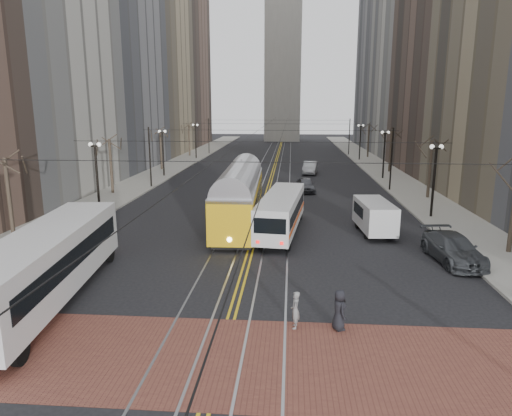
% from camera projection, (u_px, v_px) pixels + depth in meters
% --- Properties ---
extents(ground, '(260.00, 260.00, 0.00)m').
position_uv_depth(ground, '(234.00, 309.00, 20.14)').
color(ground, black).
rests_on(ground, ground).
extents(sidewalk_left, '(5.00, 140.00, 0.15)m').
position_uv_depth(sidewalk_left, '(169.00, 169.00, 65.03)').
color(sidewalk_left, gray).
rests_on(sidewalk_left, ground).
extents(sidewalk_right, '(5.00, 140.00, 0.15)m').
position_uv_depth(sidewalk_right, '(382.00, 171.00, 62.78)').
color(sidewalk_right, gray).
rests_on(sidewalk_right, ground).
extents(crosswalk_band, '(25.00, 6.00, 0.01)m').
position_uv_depth(crosswalk_band, '(220.00, 358.00, 16.24)').
color(crosswalk_band, brown).
rests_on(crosswalk_band, ground).
extents(streetcar_rails, '(4.80, 130.00, 0.02)m').
position_uv_depth(streetcar_rails, '(274.00, 170.00, 63.92)').
color(streetcar_rails, gray).
rests_on(streetcar_rails, ground).
extents(centre_lines, '(0.42, 130.00, 0.01)m').
position_uv_depth(centre_lines, '(274.00, 170.00, 63.92)').
color(centre_lines, gold).
rests_on(centre_lines, ground).
extents(building_left_mid, '(16.00, 20.00, 34.00)m').
position_uv_depth(building_left_mid, '(91.00, 45.00, 63.09)').
color(building_left_mid, slate).
rests_on(building_left_mid, ground).
extents(building_left_midfar, '(20.00, 20.00, 52.00)m').
position_uv_depth(building_left_midfar, '(124.00, 7.00, 80.74)').
color(building_left_midfar, gray).
rests_on(building_left_midfar, ground).
extents(building_left_far, '(16.00, 20.00, 40.00)m').
position_uv_depth(building_left_far, '(167.00, 55.00, 101.36)').
color(building_left_far, brown).
rests_on(building_left_far, ground).
extents(building_right_mid, '(16.00, 20.00, 34.00)m').
position_uv_depth(building_right_mid, '(471.00, 41.00, 59.27)').
color(building_right_mid, brown).
rests_on(building_right_mid, ground).
extents(building_right_midfar, '(20.00, 20.00, 52.00)m').
position_uv_depth(building_right_midfar, '(443.00, 1.00, 76.62)').
color(building_right_midfar, '#ABA9A0').
rests_on(building_right_midfar, ground).
extents(building_right_far, '(16.00, 20.00, 40.00)m').
position_uv_depth(building_right_far, '(401.00, 53.00, 97.54)').
color(building_right_far, slate).
rests_on(building_right_far, ground).
extents(lamp_posts, '(27.60, 57.20, 5.60)m').
position_uv_depth(lamp_posts, '(268.00, 165.00, 47.50)').
color(lamp_posts, black).
rests_on(lamp_posts, ground).
extents(street_trees, '(31.68, 53.28, 5.60)m').
position_uv_depth(street_trees, '(270.00, 158.00, 53.82)').
color(street_trees, '#382D23').
rests_on(street_trees, ground).
extents(trolley_wires, '(25.96, 120.00, 6.60)m').
position_uv_depth(trolley_wires, '(270.00, 150.00, 53.21)').
color(trolley_wires, black).
rests_on(trolley_wires, ground).
extents(transit_bus, '(4.02, 13.32, 3.28)m').
position_uv_depth(transit_bus, '(47.00, 267.00, 20.69)').
color(transit_bus, silver).
rests_on(transit_bus, ground).
extents(streetcar, '(3.19, 15.11, 3.55)m').
position_uv_depth(streetcar, '(240.00, 200.00, 34.69)').
color(streetcar, gold).
rests_on(streetcar, ground).
extents(rear_bus, '(3.40, 10.64, 2.73)m').
position_uv_depth(rear_bus, '(281.00, 214.00, 32.16)').
color(rear_bus, silver).
rests_on(rear_bus, ground).
extents(cargo_van, '(2.39, 5.32, 2.29)m').
position_uv_depth(cargo_van, '(374.00, 218.00, 31.95)').
color(cargo_van, silver).
rests_on(cargo_van, ground).
extents(sedan_grey, '(2.19, 4.41, 1.44)m').
position_uv_depth(sedan_grey, '(306.00, 185.00, 47.82)').
color(sedan_grey, '#3C3E43').
rests_on(sedan_grey, ground).
extents(sedan_silver, '(2.29, 5.04, 1.60)m').
position_uv_depth(sedan_silver, '(310.00, 168.00, 60.47)').
color(sedan_silver, '#A7AAAF').
rests_on(sedan_silver, ground).
extents(sedan_parked, '(2.77, 5.63, 1.57)m').
position_uv_depth(sedan_parked, '(453.00, 248.00, 26.19)').
color(sedan_parked, '#3C4044').
rests_on(sedan_parked, ground).
extents(pedestrian_a, '(0.76, 0.95, 1.68)m').
position_uv_depth(pedestrian_a, '(339.00, 310.00, 18.16)').
color(pedestrian_a, black).
rests_on(pedestrian_a, crosswalk_band).
extents(pedestrian_b, '(0.38, 0.57, 1.54)m').
position_uv_depth(pedestrian_b, '(295.00, 310.00, 18.31)').
color(pedestrian_b, gray).
rests_on(pedestrian_b, crosswalk_band).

